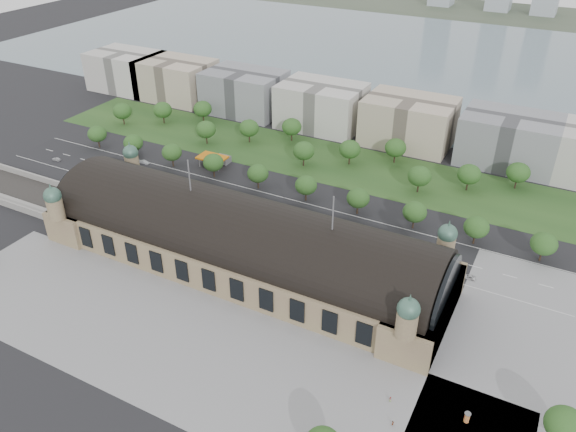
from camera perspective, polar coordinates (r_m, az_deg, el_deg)
The scene contains 59 objects.
ground at distance 206.24m, azimuth -4.73°, elevation -4.88°, with size 900.00×900.00×0.00m, color black.
station at distance 200.36m, azimuth -4.86°, elevation -2.50°, with size 150.00×48.40×44.30m.
track_cutting at distance 272.31m, azimuth -25.06°, elevation 1.84°, with size 70.00×24.00×3.10m.
plaza_south at distance 174.68m, azimuth -9.69°, elevation -13.31°, with size 190.00×48.00×0.12m, color gray.
plaza_east at distance 184.78m, azimuth 24.37°, elevation -13.30°, with size 56.00×100.00×0.12m, color gray.
road_slab at distance 242.11m, azimuth -4.01°, elevation 1.14°, with size 260.00×26.00×0.10m, color black.
grass_belt at distance 282.83m, azimuth 2.67°, elevation 5.87°, with size 300.00×45.00×0.10m, color #23461C.
petrol_station at distance 277.60m, azimuth -7.12°, elevation 5.81°, with size 14.00×13.00×5.05m.
lake at distance 462.67m, azimuth 15.83°, elevation 14.98°, with size 700.00×320.00×0.08m, color slate.
far_shore at distance 654.81m, azimuth 20.31°, elevation 18.86°, with size 700.00×120.00×0.14m, color #44513D.
office_0 at distance 393.24m, azimuth -16.03°, elevation 14.00°, with size 45.00×32.00×24.00m, color beige.
office_1 at distance 367.77m, azimuth -11.28°, elevation 13.43°, with size 45.00×32.00×24.00m, color #BBA993.
office_2 at distance 339.90m, azimuth -4.45°, elevation 12.46°, with size 45.00×32.00×24.00m, color gray.
office_3 at distance 317.50m, azimuth 3.40°, elevation 11.11°, with size 45.00×32.00×24.00m, color beige.
office_4 at distance 301.80m, azimuth 12.16°, elevation 9.36°, with size 45.00×32.00×24.00m, color #BBA993.
office_5 at distance 293.87m, azimuth 21.53°, elevation 7.23°, with size 45.00×32.00×24.00m, color gray.
tree_row_0 at distance 307.98m, azimuth -18.82°, elevation 7.89°, with size 9.60×9.60×11.52m.
tree_row_1 at distance 291.95m, azimuth -15.45°, elevation 7.18°, with size 9.60×9.60×11.52m.
tree_row_2 at distance 277.09m, azimuth -11.72°, elevation 6.35°, with size 9.60×9.60×11.52m.
tree_row_3 at distance 263.57m, azimuth -7.60°, elevation 5.41°, with size 9.60×9.60×11.52m.
tree_row_4 at distance 251.62m, azimuth -3.08°, elevation 4.34°, with size 9.60×9.60×11.52m.
tree_row_5 at distance 241.47m, azimuth 1.84°, elevation 3.14°, with size 9.60×9.60×11.52m.
tree_row_6 at distance 233.36m, azimuth 7.14°, elevation 1.81°, with size 9.60×9.60×11.52m.
tree_row_7 at distance 227.50m, azimuth 12.75°, elevation 0.40°, with size 9.60×9.60×11.52m.
tree_row_8 at distance 224.07m, azimuth 18.60°, elevation -1.09°, with size 9.60×9.60×11.52m.
tree_row_9 at distance 223.19m, azimuth 24.57°, elevation -2.58°, with size 9.60×9.60×11.52m.
tree_belt_0 at distance 333.86m, azimuth -16.49°, elevation 10.19°, with size 10.40×10.40×12.48m.
tree_belt_1 at distance 329.91m, azimuth -12.62°, elevation 10.47°, with size 10.40×10.40×12.48m.
tree_belt_2 at distance 327.47m, azimuth -8.67°, elevation 10.72°, with size 10.40×10.40×12.48m.
tree_belt_3 at distance 298.95m, azimuth -8.34°, elevation 8.70°, with size 10.40×10.40×12.48m.
tree_belt_4 at distance 298.20m, azimuth -3.98°, elevation 8.90°, with size 10.40×10.40×12.48m.
tree_belt_5 at distance 299.13m, azimuth 0.38°, elevation 9.05°, with size 10.40×10.40×12.48m.
tree_belt_6 at distance 271.63m, azimuth 1.61°, elevation 6.64°, with size 10.40×10.40×12.48m.
tree_belt_7 at distance 274.77m, azimuth 6.31°, elevation 6.76°, with size 10.40×10.40×12.48m.
tree_belt_8 at distance 279.68m, azimuth 10.87°, elevation 6.83°, with size 10.40×10.40×12.48m.
tree_belt_9 at distance 254.35m, azimuth 13.22°, elevation 3.97°, with size 10.40×10.40×12.48m.
tree_belt_10 at distance 261.86m, azimuth 17.93°, elevation 4.06°, with size 10.40×10.40×12.48m.
tree_belt_11 at distance 271.04m, azimuth 22.35°, elevation 4.11°, with size 10.40×10.40×12.48m.
tree_plaza_ne at distance 160.01m, azimuth 26.34°, elevation -18.49°, with size 10.00×10.00×11.69m.
traffic_car_0 at distance 302.71m, azimuth -22.47°, elevation 5.37°, with size 1.92×4.78×1.63m, color silver.
traffic_car_1 at distance 285.58m, azimuth -14.37°, elevation 5.32°, with size 1.72×4.94×1.63m, color #989CA0.
traffic_car_2 at distance 264.28m, azimuth -13.41°, elevation 3.26°, with size 2.73×5.93×1.65m, color black.
traffic_car_3 at distance 254.96m, azimuth -7.63°, elevation 2.79°, with size 2.23×5.48×1.59m, color maroon.
traffic_car_4 at distance 228.59m, azimuth 1.63°, elevation -0.58°, with size 1.59×3.95×1.35m, color #171841.
traffic_car_5 at distance 220.15m, azimuth 11.48°, elevation -2.65°, with size 1.46×4.18×1.38m, color slate.
traffic_car_6 at distance 208.25m, azimuth 17.88°, elevation -5.90°, with size 2.21×4.78×1.33m, color silver.
parked_car_0 at distance 264.20m, azimuth -17.18°, elevation 2.63°, with size 1.46×4.19×1.38m, color black.
parked_car_1 at distance 247.13m, azimuth -11.65°, elevation 1.41°, with size 2.74×5.93×1.65m, color maroon.
parked_car_2 at distance 239.70m, azimuth -10.11°, elevation 0.57°, with size 2.18×5.37×1.56m, color #171C41.
parked_car_3 at distance 246.82m, azimuth -11.03°, elevation 1.40°, with size 1.63×4.04×1.38m, color #4E5155.
parked_car_4 at distance 233.09m, azimuth -7.63°, elevation -0.20°, with size 1.35×3.88×1.28m, color silver.
parked_car_5 at distance 234.33m, azimuth -6.50°, elevation 0.12°, with size 2.68×5.81×1.61m, color #989DA1.
parked_car_6 at distance 238.31m, azimuth -8.16°, elevation 0.57°, with size 2.28×5.61×1.63m, color black.
bus_west at distance 228.39m, azimuth -3.15°, elevation -0.37°, with size 2.75×11.74×3.27m, color red.
bus_mid at distance 220.20m, azimuth 4.57°, elevation -1.79°, with size 2.54×10.87×3.03m, color beige.
bus_east at distance 215.32m, azimuth 8.78°, elevation -2.94°, with size 2.55×10.89×3.03m, color silver.
advertising_column at distance 160.78m, azimuth 17.73°, elevation -18.90°, with size 1.68×1.68×3.18m.
pedestrian_0 at distance 161.13m, azimuth 10.35°, elevation -17.86°, with size 0.80×0.46×1.64m, color gray.
pedestrian_1 at distance 156.09m, azimuth 10.59°, elevation -20.00°, with size 0.66×0.43×1.81m, color gray.
Camera 1 is at (92.25, -138.79, 121.50)m, focal length 35.00 mm.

